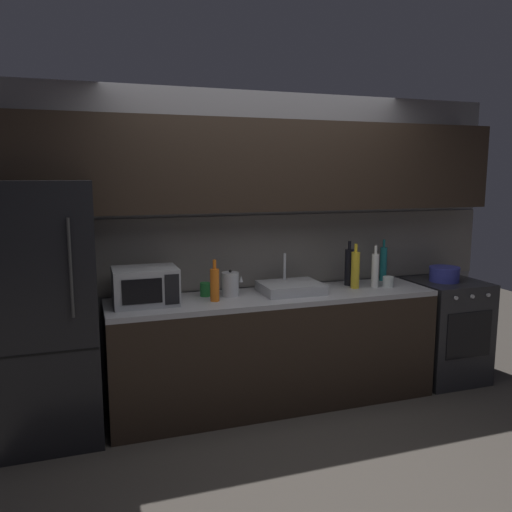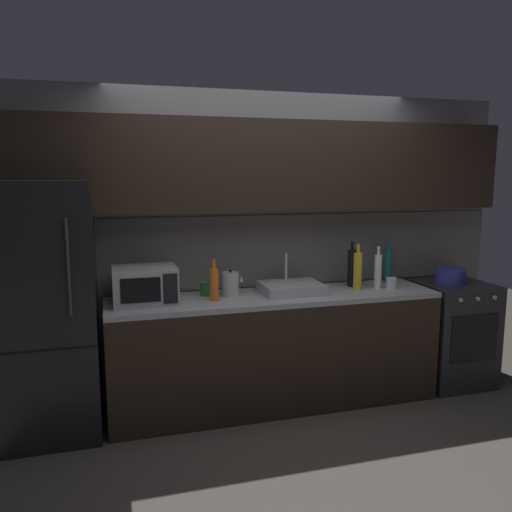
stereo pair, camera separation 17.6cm
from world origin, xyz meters
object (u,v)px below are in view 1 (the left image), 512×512
(wine_bottle_white, at_px, (375,270))
(wine_bottle_dark, at_px, (349,267))
(mug_clear, at_px, (388,282))
(wine_bottle_orange, at_px, (215,284))
(mug_green, at_px, (205,289))
(kettle, at_px, (230,284))
(refrigerator, at_px, (45,313))
(cooking_pot, at_px, (444,274))
(wine_bottle_teal, at_px, (383,263))
(wine_bottle_yellow, at_px, (355,270))
(microwave, at_px, (145,286))
(oven_range, at_px, (445,330))

(wine_bottle_white, height_order, wine_bottle_dark, wine_bottle_dark)
(mug_clear, bearing_deg, wine_bottle_orange, -179.60)
(mug_green, bearing_deg, kettle, -16.45)
(mug_green, bearing_deg, wine_bottle_white, -5.75)
(refrigerator, bearing_deg, mug_green, 6.47)
(wine_bottle_orange, relative_size, cooking_pot, 1.20)
(wine_bottle_dark, xyz_separation_m, cooking_pot, (0.88, -0.13, -0.10))
(mug_clear, distance_m, cooking_pot, 0.60)
(wine_bottle_teal, xyz_separation_m, wine_bottle_yellow, (-0.39, -0.20, 0.00))
(refrigerator, distance_m, wine_bottle_yellow, 2.40)
(wine_bottle_orange, distance_m, mug_clear, 1.50)
(microwave, relative_size, wine_bottle_teal, 1.25)
(refrigerator, distance_m, oven_range, 3.35)
(wine_bottle_white, bearing_deg, cooking_pot, 0.99)
(refrigerator, height_order, wine_bottle_dark, refrigerator)
(refrigerator, bearing_deg, wine_bottle_yellow, 0.26)
(wine_bottle_white, relative_size, wine_bottle_dark, 0.93)
(mug_clear, bearing_deg, wine_bottle_dark, 149.23)
(microwave, distance_m, wine_bottle_white, 1.89)
(oven_range, relative_size, kettle, 4.31)
(microwave, relative_size, wine_bottle_white, 1.31)
(mug_green, bearing_deg, oven_range, -3.47)
(wine_bottle_teal, bearing_deg, wine_bottle_yellow, -153.04)
(oven_range, relative_size, microwave, 1.96)
(mug_green, bearing_deg, mug_clear, -6.28)
(oven_range, xyz_separation_m, mug_green, (-2.17, 0.13, 0.50))
(microwave, xyz_separation_m, mug_green, (0.47, 0.11, -0.08))
(microwave, bearing_deg, mug_clear, -1.61)
(wine_bottle_white, bearing_deg, kettle, 175.92)
(wine_bottle_orange, height_order, cooking_pot, wine_bottle_orange)
(wine_bottle_dark, distance_m, mug_green, 1.25)
(wine_bottle_teal, bearing_deg, oven_range, -21.77)
(wine_bottle_yellow, distance_m, mug_clear, 0.31)
(wine_bottle_teal, relative_size, wine_bottle_dark, 0.97)
(wine_bottle_orange, relative_size, mug_green, 2.98)
(wine_bottle_white, height_order, wine_bottle_yellow, wine_bottle_yellow)
(kettle, distance_m, wine_bottle_yellow, 1.06)
(refrigerator, xyz_separation_m, wine_bottle_teal, (2.79, 0.21, 0.16))
(mug_green, bearing_deg, wine_bottle_yellow, -5.49)
(mug_green, bearing_deg, refrigerator, -173.53)
(refrigerator, relative_size, oven_range, 2.00)
(wine_bottle_dark, bearing_deg, wine_bottle_teal, 11.92)
(cooking_pot, bearing_deg, oven_range, -1.90)
(refrigerator, distance_m, kettle, 1.34)
(microwave, bearing_deg, wine_bottle_orange, -7.61)
(wine_bottle_teal, xyz_separation_m, mug_green, (-1.64, -0.08, -0.10))
(wine_bottle_dark, distance_m, cooking_pot, 0.89)
(refrigerator, relative_size, wine_bottle_dark, 4.73)
(microwave, relative_size, wine_bottle_yellow, 1.24)
(wine_bottle_dark, bearing_deg, kettle, -177.09)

